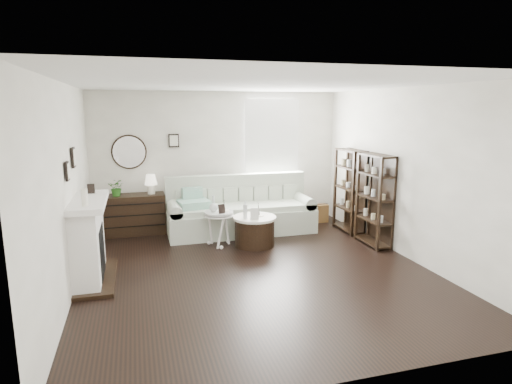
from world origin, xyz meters
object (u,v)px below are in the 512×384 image
object	(u,v)px
sofa	(240,213)
drum_table	(255,231)
dresser	(134,214)
pedestal_table	(219,215)

from	to	relation	value
sofa	drum_table	distance (m)	0.94
dresser	pedestal_table	bearing A→B (deg)	-39.57
pedestal_table	drum_table	bearing A→B (deg)	-13.89
sofa	dresser	xyz separation A→B (m)	(-1.98, 0.38, 0.02)
dresser	drum_table	size ratio (longest dim) A/B	1.52
sofa	pedestal_table	distance (m)	0.99
drum_table	pedestal_table	xyz separation A→B (m)	(-0.60, 0.15, 0.30)
dresser	pedestal_table	xyz separation A→B (m)	(1.42, -1.17, 0.18)
pedestal_table	dresser	bearing A→B (deg)	140.43
dresser	sofa	bearing A→B (deg)	-10.94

